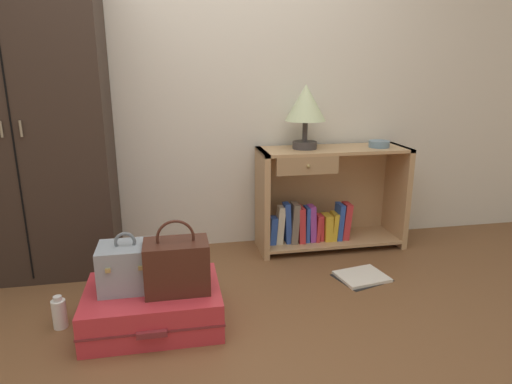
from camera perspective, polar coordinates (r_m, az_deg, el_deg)
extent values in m
plane|color=brown|center=(2.14, -3.86, -21.33)|extent=(9.00, 9.00, 0.00)
cube|color=silver|center=(3.20, -7.78, 15.78)|extent=(6.40, 0.10, 2.60)
cube|color=#33261E|center=(3.05, -27.51, 7.73)|extent=(0.98, 0.45, 1.91)
cube|color=black|center=(2.83, -28.76, 7.09)|extent=(0.01, 0.01, 1.81)
cylinder|color=gray|center=(2.84, -29.78, 6.97)|extent=(0.01, 0.01, 0.09)
cylinder|color=gray|center=(2.81, -27.84, 7.15)|extent=(0.01, 0.01, 0.09)
cube|color=tan|center=(3.14, 0.79, -1.32)|extent=(0.04, 0.35, 0.74)
cube|color=tan|center=(3.49, 17.52, -0.33)|extent=(0.04, 0.35, 0.74)
cube|color=tan|center=(3.20, 9.89, 5.35)|extent=(1.06, 0.35, 0.02)
cube|color=tan|center=(3.38, 9.36, -5.92)|extent=(0.98, 0.35, 0.02)
cube|color=tan|center=(3.43, 8.62, -0.02)|extent=(0.98, 0.01, 0.72)
cube|color=#A68259|center=(2.98, 6.61, 3.35)|extent=(0.43, 0.02, 0.12)
sphere|color=#9E844C|center=(2.96, 6.71, 3.28)|extent=(0.02, 0.02, 0.02)
cube|color=#2D51B2|center=(3.20, 2.16, -4.92)|extent=(0.06, 0.09, 0.20)
cube|color=beige|center=(3.19, 3.08, -4.21)|extent=(0.07, 0.08, 0.28)
cube|color=#2D51B2|center=(3.20, 4.01, -3.96)|extent=(0.06, 0.09, 0.30)
cube|color=#726659|center=(3.22, 4.86, -3.93)|extent=(0.06, 0.13, 0.29)
cube|color=red|center=(3.23, 5.68, -4.12)|extent=(0.05, 0.13, 0.26)
cube|color=#2D51B2|center=(3.25, 6.48, -4.07)|extent=(0.03, 0.10, 0.26)
cube|color=purple|center=(3.26, 7.12, -3.97)|extent=(0.06, 0.10, 0.27)
cube|color=red|center=(3.28, 7.77, -4.51)|extent=(0.04, 0.12, 0.20)
cube|color=red|center=(3.29, 8.26, -4.49)|extent=(0.03, 0.08, 0.19)
cube|color=gold|center=(3.31, 9.04, -4.44)|extent=(0.06, 0.12, 0.19)
cube|color=gold|center=(3.32, 9.86, -4.29)|extent=(0.05, 0.12, 0.20)
cube|color=#2D51B2|center=(3.33, 10.53, -3.70)|extent=(0.05, 0.12, 0.27)
cube|color=red|center=(3.34, 11.35, -3.62)|extent=(0.07, 0.11, 0.27)
cylinder|color=#3D3838|center=(3.14, 6.22, 5.99)|extent=(0.17, 0.17, 0.05)
cylinder|color=#3D3838|center=(3.13, 6.27, 7.74)|extent=(0.04, 0.04, 0.14)
cone|color=beige|center=(3.11, 6.38, 11.29)|extent=(0.28, 0.28, 0.24)
cylinder|color=slate|center=(3.30, 15.45, 5.94)|extent=(0.15, 0.15, 0.05)
cube|color=#D1333D|center=(2.43, -12.96, -14.00)|extent=(0.68, 0.49, 0.20)
cube|color=maroon|center=(2.43, -12.96, -14.00)|extent=(0.68, 0.50, 0.01)
cube|color=maroon|center=(2.20, -13.16, -17.30)|extent=(0.14, 0.02, 0.03)
cube|color=#8E99A3|center=(2.36, -16.14, -9.17)|extent=(0.28, 0.22, 0.23)
torus|color=slate|center=(2.31, -16.39, -6.16)|extent=(0.11, 0.02, 0.11)
cube|color=tan|center=(2.25, -18.40, -9.51)|extent=(0.02, 0.01, 0.02)
cube|color=tan|center=(2.23, -14.51, -9.39)|extent=(0.02, 0.01, 0.02)
cube|color=#472319|center=(2.28, -10.07, -9.33)|extent=(0.32, 0.20, 0.26)
torus|color=#472319|center=(2.22, -10.26, -5.81)|extent=(0.19, 0.01, 0.19)
cylinder|color=white|center=(2.55, -23.81, -14.06)|extent=(0.07, 0.07, 0.15)
cylinder|color=silver|center=(2.51, -24.03, -12.32)|extent=(0.04, 0.04, 0.02)
cube|color=white|center=(2.95, 13.36, -10.46)|extent=(0.33, 0.29, 0.02)
cube|color=black|center=(2.95, 13.35, -10.59)|extent=(0.37, 0.34, 0.01)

